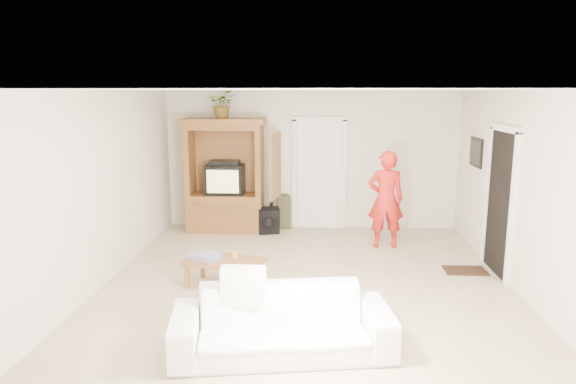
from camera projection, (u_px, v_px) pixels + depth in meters
The scene contains 19 objects.
floor at pixel (307, 283), 7.05m from camera, with size 6.00×6.00×0.00m, color tan.
ceiling at pixel (309, 90), 6.55m from camera, with size 6.00×6.00×0.00m, color white.
wall_back at pixel (311, 160), 9.74m from camera, with size 5.50×5.50×0.00m, color silver.
wall_front at pixel (299, 264), 3.86m from camera, with size 5.50×5.50×0.00m, color silver.
wall_left at pixel (105, 188), 6.96m from camera, with size 6.00×6.00×0.00m, color silver.
wall_right at pixel (520, 192), 6.63m from camera, with size 6.00×6.00×0.00m, color silver.
armoire at pixel (226, 183), 9.57m from camera, with size 1.82×1.14×2.10m.
door_back at pixel (319, 175), 9.75m from camera, with size 0.85×0.05×2.04m, color white.
doorway_right at pixel (500, 203), 7.28m from camera, with size 0.05×0.90×2.04m, color black.
framed_picture at pixel (476, 152), 8.44m from camera, with size 0.03×0.60×0.48m, color black.
doormat at pixel (465, 270), 7.50m from camera, with size 0.60×0.40×0.02m, color #382316.
plant at pixel (223, 104), 9.26m from camera, with size 0.47×0.41×0.52m, color #4C7238.
man at pixel (386, 199), 8.53m from camera, with size 0.60×0.39×1.64m, color red.
sofa at pixel (282, 322), 5.11m from camera, with size 2.18×0.85×0.64m, color white.
coffee_table at pixel (224, 263), 6.85m from camera, with size 1.14×0.82×0.38m.
towel at pixel (205, 256), 6.85m from camera, with size 0.38×0.28×0.08m, color #D7477E.
candle at pixel (235, 255), 6.87m from camera, with size 0.08×0.08×0.10m, color tan.
backpack_black at pixel (269, 221), 9.44m from camera, with size 0.38×0.22×0.47m, color black, non-canonical shape.
backpack_olive at pixel (280, 212), 9.81m from camera, with size 0.34×0.25×0.65m, color #47442B, non-canonical shape.
Camera 1 is at (0.14, -6.68, 2.58)m, focal length 32.00 mm.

